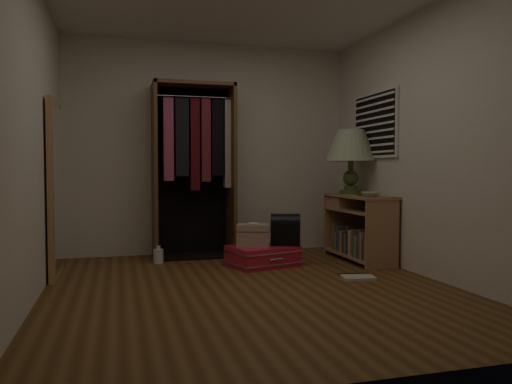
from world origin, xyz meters
TOP-DOWN VIEW (x-y plane):
  - ground at (0.00, 0.00)m, footprint 4.00×4.00m
  - room_walls at (0.08, 0.04)m, footprint 3.52×4.02m
  - console_bookshelf at (1.54, 1.04)m, footprint 0.42×1.12m
  - open_wardrobe at (-0.22, 1.77)m, footprint 0.98×0.50m
  - floor_mirror at (-1.70, 1.00)m, footprint 0.06×0.80m
  - pink_suitcase at (0.38, 0.97)m, footprint 0.82×0.69m
  - train_case at (0.28, 0.98)m, footprint 0.41×0.34m
  - black_bag at (0.64, 0.96)m, footprint 0.37×0.30m
  - table_lamp at (1.54, 1.22)m, footprint 0.73×0.73m
  - brass_tray at (1.54, 0.83)m, footprint 0.25×0.25m
  - ceramic_bowl at (1.49, 0.65)m, footprint 0.21×0.21m
  - white_jug at (-0.69, 1.42)m, footprint 0.11×0.11m
  - floor_book at (1.08, 0.14)m, footprint 0.34×0.30m

SIDE VIEW (x-z plane):
  - ground at x=0.00m, z-range 0.00..0.00m
  - floor_book at x=1.08m, z-range 0.00..0.03m
  - white_jug at x=-0.69m, z-range -0.01..0.18m
  - pink_suitcase at x=0.38m, z-range 0.00..0.22m
  - train_case at x=0.28m, z-range 0.21..0.46m
  - black_bag at x=0.64m, z-range 0.22..0.56m
  - console_bookshelf at x=1.54m, z-range 0.02..0.77m
  - brass_tray at x=1.54m, z-range 0.75..0.76m
  - ceramic_bowl at x=1.49m, z-range 0.75..0.80m
  - floor_mirror at x=-1.70m, z-range 0.00..1.70m
  - open_wardrobe at x=-0.22m, z-range 0.18..2.23m
  - table_lamp at x=1.54m, z-range 0.93..1.69m
  - room_walls at x=0.08m, z-range 0.20..2.80m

